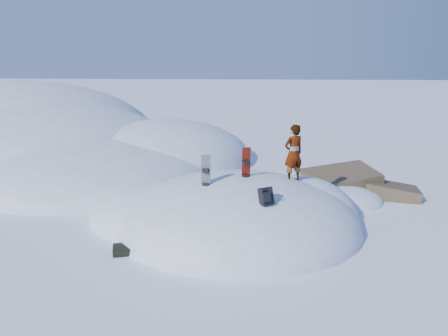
{
  "coord_description": "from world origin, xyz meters",
  "views": [
    {
      "loc": [
        0.22,
        -11.57,
        4.95
      ],
      "look_at": [
        -0.39,
        0.3,
        1.66
      ],
      "focal_mm": 35.0,
      "sensor_mm": 36.0,
      "label": 1
    }
  ],
  "objects_px": {
    "backpack": "(266,196)",
    "person": "(293,153)",
    "snowboard_red": "(246,171)",
    "snowboard_dark": "(206,179)"
  },
  "relations": [
    {
      "from": "snowboard_red",
      "to": "person",
      "type": "xyz_separation_m",
      "value": [
        1.33,
        0.4,
        0.42
      ]
    },
    {
      "from": "snowboard_red",
      "to": "person",
      "type": "height_order",
      "value": "person"
    },
    {
      "from": "backpack",
      "to": "person",
      "type": "relative_size",
      "value": 0.31
    },
    {
      "from": "snowboard_dark",
      "to": "person",
      "type": "bearing_deg",
      "value": 33.2
    },
    {
      "from": "person",
      "to": "snowboard_dark",
      "type": "bearing_deg",
      "value": -6.86
    },
    {
      "from": "snowboard_red",
      "to": "person",
      "type": "relative_size",
      "value": 0.83
    },
    {
      "from": "snowboard_dark",
      "to": "backpack",
      "type": "height_order",
      "value": "snowboard_dark"
    },
    {
      "from": "backpack",
      "to": "person",
      "type": "height_order",
      "value": "person"
    },
    {
      "from": "backpack",
      "to": "snowboard_red",
      "type": "bearing_deg",
      "value": 81.43
    },
    {
      "from": "person",
      "to": "backpack",
      "type": "bearing_deg",
      "value": 37.08
    }
  ]
}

